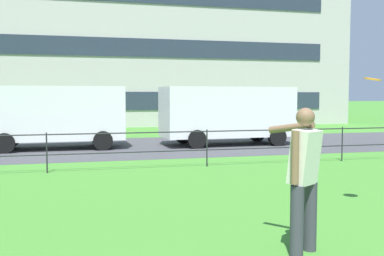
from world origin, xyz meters
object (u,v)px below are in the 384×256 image
Objects in this scene: frisbee at (372,79)px; panel_van_far_right at (227,112)px; person_thrower at (303,175)px; panel_van_right at (53,113)px; apartment_building_background at (128,11)px.

panel_van_far_right is at bearing 84.02° from frisbee.
frisbee is 10.45m from panel_van_far_right.
panel_van_right reaches higher than person_thrower.
panel_van_right is 6.51m from panel_van_far_right.
panel_van_right is at bearing 105.24° from person_thrower.
panel_van_far_right reaches higher than person_thrower.
person_thrower is 0.35× the size of panel_van_right.
panel_van_right and panel_van_far_right have the same top height.
apartment_building_background is (1.52, 29.69, 7.23)m from person_thrower.
apartment_building_background is (4.85, 17.47, 6.91)m from panel_van_right.
panel_van_right is (-5.42, 10.61, -0.90)m from frisbee.
apartment_building_background is at bearing 74.49° from panel_van_right.
panel_van_far_right is (1.09, 10.36, -0.90)m from frisbee.
panel_van_right is 0.18× the size of apartment_building_background.
panel_van_right reaches higher than frisbee.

